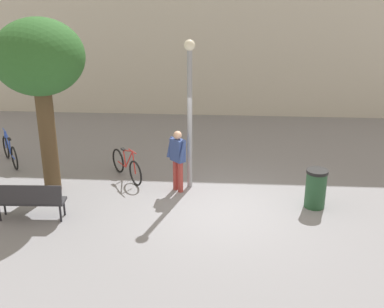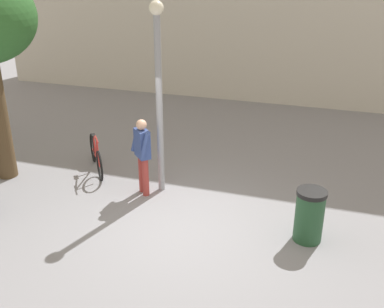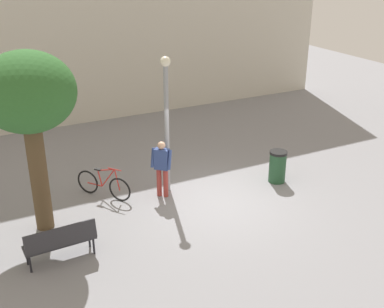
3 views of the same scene
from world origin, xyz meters
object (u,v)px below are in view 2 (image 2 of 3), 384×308
(person_by_lamppost, at_px, (142,152))
(trash_bin, at_px, (309,215))
(lamppost, at_px, (159,85))
(bicycle_red, at_px, (96,156))

(person_by_lamppost, relative_size, trash_bin, 1.69)
(lamppost, relative_size, bicycle_red, 2.67)
(person_by_lamppost, height_order, trash_bin, person_by_lamppost)
(lamppost, height_order, trash_bin, lamppost)
(lamppost, xyz_separation_m, bicycle_red, (-1.81, 0.42, -1.95))
(person_by_lamppost, bearing_deg, trash_bin, -11.67)
(bicycle_red, bearing_deg, trash_bin, -15.84)
(trash_bin, bearing_deg, lamppost, 162.66)
(lamppost, relative_size, person_by_lamppost, 2.36)
(lamppost, height_order, bicycle_red, lamppost)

